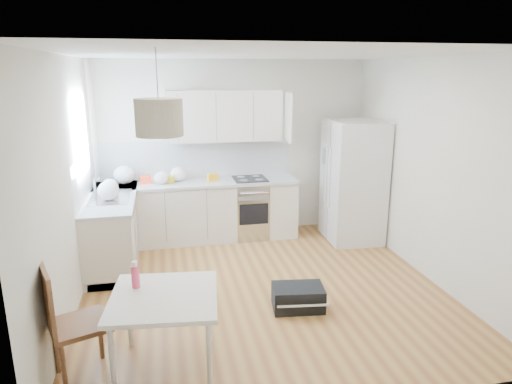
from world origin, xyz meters
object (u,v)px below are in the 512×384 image
at_px(refrigerator, 354,181).
at_px(dining_table, 164,303).
at_px(dining_chair, 80,322).
at_px(gym_bag, 298,297).

height_order(refrigerator, dining_table, refrigerator).
bearing_deg(dining_chair, refrigerator, 16.49).
bearing_deg(refrigerator, gym_bag, -124.89).
relative_size(refrigerator, gym_bag, 3.30).
height_order(dining_table, dining_chair, dining_chair).
bearing_deg(gym_bag, dining_table, -144.19).
distance_m(dining_chair, gym_bag, 2.27).
distance_m(refrigerator, gym_bag, 2.54).
xyz_separation_m(dining_chair, gym_bag, (2.11, 0.74, -0.39)).
relative_size(refrigerator, dining_table, 1.86).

